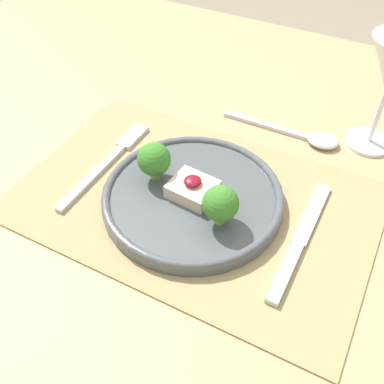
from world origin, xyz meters
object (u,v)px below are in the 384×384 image
(fork, at_px, (111,158))
(knife, at_px, (297,246))
(dinner_plate, at_px, (191,194))
(spoon, at_px, (308,136))

(fork, bearing_deg, knife, -4.56)
(dinner_plate, height_order, fork, dinner_plate)
(knife, distance_m, spoon, 0.23)
(dinner_plate, distance_m, spoon, 0.24)
(fork, distance_m, spoon, 0.32)
(dinner_plate, relative_size, fork, 1.16)
(dinner_plate, bearing_deg, fork, 171.29)
(dinner_plate, height_order, knife, dinner_plate)
(fork, height_order, knife, knife)
(knife, height_order, spoon, spoon)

